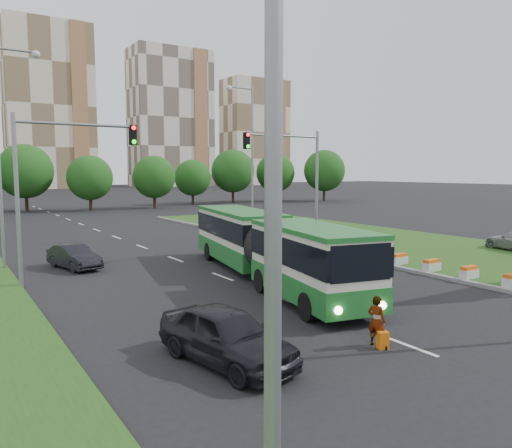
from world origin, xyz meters
TOP-DOWN VIEW (x-y plane):
  - ground at (0.00, 0.00)m, footprint 360.00×360.00m
  - grass_median at (13.00, 8.00)m, footprint 14.00×60.00m
  - median_kerb at (6.05, 8.00)m, footprint 0.30×60.00m
  - lane_markings at (-3.00, 20.00)m, footprint 0.20×100.00m
  - flower_planters at (6.70, -2.50)m, footprint 1.10×11.50m
  - traffic_mast_median at (4.78, 10.00)m, footprint 5.76×0.32m
  - traffic_mast_left at (-10.38, 9.00)m, footprint 5.76×0.32m
  - street_lamps at (-3.00, 10.00)m, footprint 36.00×60.00m
  - tree_line at (10.00, 55.00)m, footprint 120.00×8.00m
  - apartment_tower_ceast at (15.00, 150.00)m, footprint 25.00×15.00m
  - apartment_tower_east at (55.00, 150.00)m, footprint 27.00×15.00m
  - midrise_east at (90.00, 150.00)m, footprint 24.00×14.00m
  - articulated_bus at (-1.66, 4.21)m, footprint 2.63×16.85m
  - car_left_near at (-8.43, -4.19)m, footprint 2.66×4.94m
  - car_left_far at (-8.89, 12.29)m, footprint 2.32×4.22m
  - pedestrian at (-3.85, -5.46)m, footprint 0.54×0.67m
  - shopping_trolley at (-3.86, -5.75)m, footprint 0.31×0.33m

SIDE VIEW (x-z plane):
  - ground at x=0.00m, z-range 0.00..0.00m
  - lane_markings at x=-3.00m, z-range -0.01..0.01m
  - grass_median at x=13.00m, z-range 0.00..0.15m
  - median_kerb at x=6.05m, z-range 0.00..0.18m
  - shopping_trolley at x=-3.86m, z-range 0.00..0.53m
  - flower_planters at x=6.70m, z-range 0.15..0.75m
  - car_left_far at x=-8.89m, z-range 0.00..1.32m
  - pedestrian at x=-3.85m, z-range 0.00..1.58m
  - car_left_near at x=-8.43m, z-range 0.00..1.59m
  - articulated_bus at x=-1.66m, z-range 0.31..3.09m
  - tree_line at x=10.00m, z-range 0.00..9.00m
  - traffic_mast_median at x=4.78m, z-range 1.35..9.35m
  - traffic_mast_left at x=-10.38m, z-range 1.35..9.35m
  - street_lamps at x=-3.00m, z-range 0.00..12.00m
  - midrise_east at x=90.00m, z-range 0.00..40.00m
  - apartment_tower_east at x=55.00m, z-range 0.00..47.00m
  - apartment_tower_ceast at x=15.00m, z-range 0.00..50.00m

